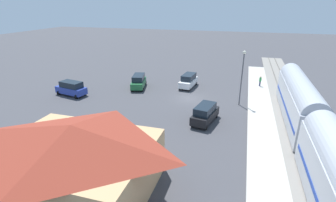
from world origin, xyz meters
name	(u,v)px	position (x,y,z in m)	size (l,w,h in m)	color
ground_plane	(190,99)	(0.00, 0.00, 0.00)	(200.00, 200.00, 0.00)	#424247
railway_track	(291,108)	(-14.00, 0.00, 0.09)	(4.80, 70.00, 0.30)	gray
platform	(260,105)	(-10.00, 0.00, 0.15)	(3.20, 46.00, 0.30)	#B7B2A8
passenger_train	(316,132)	(-14.00, 12.53, 2.86)	(2.93, 35.53, 4.98)	#ADB2BC
station_building	(75,157)	(4.00, 22.00, 2.83)	(11.95, 9.54, 5.48)	tan
pedestrian_on_platform	(260,80)	(-10.23, -8.54, 1.28)	(0.36, 0.36, 1.71)	#23284C
suv_black	(205,113)	(-3.44, 7.43, 1.15)	(2.88, 5.19, 2.22)	black
suv_blue	(71,88)	(17.88, 3.75, 1.15)	(5.19, 3.10, 2.22)	#283D9E
suv_white	(188,81)	(1.42, -5.52, 1.15)	(2.40, 5.06, 2.22)	white
suv_green	(139,81)	(9.36, -2.69, 1.15)	(3.08, 5.23, 2.22)	#236638
light_pole_near_platform	(242,72)	(-7.20, 0.43, 4.81)	(0.44, 0.44, 7.62)	#515156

